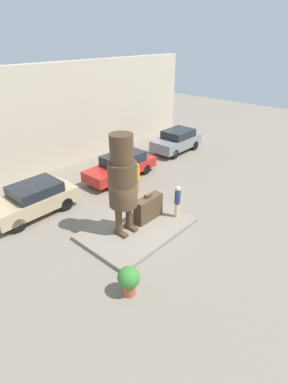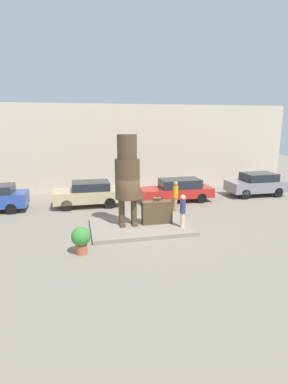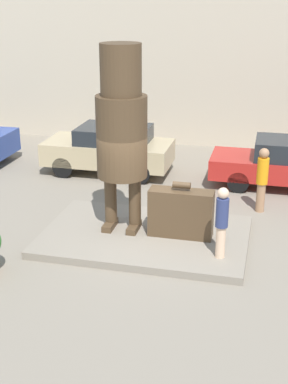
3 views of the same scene
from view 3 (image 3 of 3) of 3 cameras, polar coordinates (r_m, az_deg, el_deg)
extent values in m
plane|color=gray|center=(13.07, 0.12, -5.12)|extent=(60.00, 60.00, 0.00)
cube|color=gray|center=(13.03, 0.12, -4.76)|extent=(4.93, 3.31, 0.18)
cube|color=beige|center=(20.75, 6.13, 13.83)|extent=(28.00, 0.60, 6.50)
cube|color=#4C3823|center=(13.28, -3.64, -3.51)|extent=(0.24, 0.69, 0.15)
cube|color=#4C3823|center=(13.13, -1.08, -3.78)|extent=(0.24, 0.69, 0.15)
cylinder|color=#4C3823|center=(13.11, -3.58, -0.64)|extent=(0.30, 0.30, 1.20)
cylinder|color=#4C3823|center=(12.95, -0.98, -0.88)|extent=(0.30, 0.30, 1.20)
cylinder|color=#4C3823|center=(12.54, -2.39, 5.91)|extent=(1.20, 1.20, 1.93)
cylinder|color=#4C3823|center=(12.24, -2.50, 12.92)|extent=(0.94, 0.94, 1.16)
cube|color=#4C3823|center=(12.68, 3.96, -2.27)|extent=(1.52, 0.50, 1.15)
cylinder|color=#4C3823|center=(12.42, 4.04, 0.74)|extent=(0.42, 0.15, 0.15)
cylinder|color=beige|center=(11.85, 8.17, -5.28)|extent=(0.21, 0.21, 0.73)
cylinder|color=navy|center=(11.57, 8.34, -2.20)|extent=(0.28, 0.28, 0.65)
sphere|color=beige|center=(11.40, 8.46, -0.12)|extent=(0.24, 0.24, 0.24)
cylinder|color=black|center=(20.18, -15.15, 4.53)|extent=(0.64, 0.18, 0.64)
cube|color=tan|center=(17.70, -3.83, 4.27)|extent=(4.14, 1.88, 0.72)
cube|color=#1E2328|center=(17.48, -3.22, 6.15)|extent=(2.28, 1.70, 0.50)
cylinder|color=black|center=(17.46, -8.66, 2.61)|extent=(0.68, 0.18, 0.68)
cylinder|color=black|center=(18.98, -6.75, 4.17)|extent=(0.68, 0.18, 0.68)
cylinder|color=black|center=(16.69, -0.45, 1.99)|extent=(0.68, 0.18, 0.68)
cylinder|color=black|center=(18.27, 0.85, 3.66)|extent=(0.68, 0.18, 0.68)
cylinder|color=black|center=(16.22, 10.02, 1.04)|extent=(0.65, 0.18, 0.65)
cylinder|color=black|center=(17.68, 10.39, 2.67)|extent=(0.65, 0.18, 0.65)
cylinder|color=#A87A56|center=(14.91, 12.32, -0.57)|extent=(0.23, 0.23, 0.81)
cylinder|color=orange|center=(14.65, 12.55, 2.21)|extent=(0.31, 0.31, 0.72)
sphere|color=#A87A56|center=(14.51, 12.70, 4.06)|extent=(0.27, 0.27, 0.27)
camera|label=1|loc=(11.73, -63.28, 21.39)|focal=28.00mm
camera|label=2|loc=(6.23, -96.88, -7.87)|focal=28.00mm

